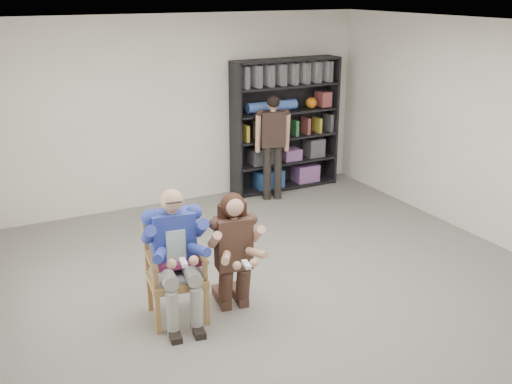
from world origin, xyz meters
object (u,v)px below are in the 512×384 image
kneeling_woman (235,254)px  bookshelf (285,125)px  seated_man (176,256)px  armchair (176,270)px  standing_man (273,148)px

kneeling_woman → bookshelf: bookshelf is taller
seated_man → armchair: bearing=0.0°
armchair → seated_man: (0.00, 0.00, 0.16)m
bookshelf → standing_man: bearing=-138.6°
bookshelf → standing_man: size_ratio=1.29×
armchair → kneeling_woman: 0.60m
seated_man → standing_man: 3.69m
bookshelf → seated_man: bearing=-134.2°
kneeling_woman → standing_man: standing_man is taller
armchair → bookshelf: size_ratio=0.50×
standing_man → bookshelf: bearing=58.7°
bookshelf → standing_man: (-0.44, -0.39, -0.23)m
kneeling_woman → standing_man: bearing=62.9°
seated_man → bookshelf: size_ratio=0.65×
kneeling_woman → bookshelf: (2.40, 3.18, 0.43)m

